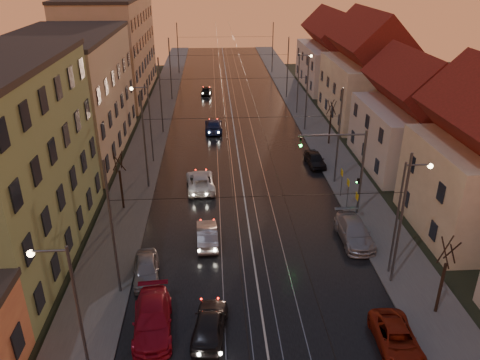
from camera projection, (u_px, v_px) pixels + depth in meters
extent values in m
cube|color=black|center=(234.00, 129.00, 57.69)|extent=(16.00, 120.00, 0.04)
cube|color=#4C4C4C|center=(153.00, 130.00, 57.12)|extent=(4.00, 120.00, 0.15)
cube|color=#4C4C4C|center=(314.00, 127.00, 58.20)|extent=(4.00, 120.00, 0.15)
cube|color=gray|center=(216.00, 129.00, 57.55)|extent=(0.06, 120.00, 0.03)
cube|color=gray|center=(228.00, 129.00, 57.63)|extent=(0.06, 120.00, 0.03)
cube|color=gray|center=(240.00, 129.00, 57.71)|extent=(0.06, 120.00, 0.03)
cube|color=gray|center=(252.00, 128.00, 57.79)|extent=(0.06, 120.00, 0.03)
cube|color=#B4AD8B|center=(69.00, 96.00, 48.78)|extent=(10.00, 20.00, 12.00)
cube|color=tan|center=(112.00, 48.00, 70.06)|extent=(10.00, 24.00, 14.00)
cube|color=beige|center=(480.00, 189.00, 34.53)|extent=(8.50, 10.00, 7.00)
cube|color=beige|center=(410.00, 136.00, 46.49)|extent=(9.00, 12.00, 6.00)
pyramid|color=#561B13|center=(418.00, 91.00, 44.54)|extent=(9.18, 12.24, 3.20)
cube|color=beige|center=(366.00, 91.00, 59.74)|extent=(9.00, 14.00, 7.50)
pyramid|color=#561B13|center=(371.00, 45.00, 57.30)|extent=(9.18, 14.28, 4.00)
cube|color=beige|center=(332.00, 66.00, 76.22)|extent=(9.00, 16.00, 6.50)
pyramid|color=#561B13|center=(334.00, 35.00, 74.10)|extent=(9.18, 16.32, 3.50)
cylinder|color=#595B60|center=(112.00, 231.00, 27.30)|extent=(0.16, 0.16, 9.00)
cylinder|color=#595B60|center=(401.00, 222.00, 28.23)|extent=(0.16, 0.16, 9.00)
cylinder|color=#595B60|center=(145.00, 141.00, 40.86)|extent=(0.16, 0.16, 9.00)
cylinder|color=#595B60|center=(338.00, 137.00, 41.79)|extent=(0.16, 0.16, 9.00)
cylinder|color=#595B60|center=(161.00, 97.00, 54.42)|extent=(0.16, 0.16, 9.00)
cylinder|color=#595B60|center=(307.00, 94.00, 55.35)|extent=(0.16, 0.16, 9.00)
cylinder|color=#595B60|center=(170.00, 70.00, 67.98)|extent=(0.16, 0.16, 9.00)
cylinder|color=#595B60|center=(288.00, 68.00, 68.91)|extent=(0.16, 0.16, 9.00)
cylinder|color=#595B60|center=(178.00, 49.00, 84.25)|extent=(0.16, 0.16, 9.00)
cylinder|color=#595B60|center=(273.00, 48.00, 85.18)|extent=(0.16, 0.16, 9.00)
cylinder|color=#595B60|center=(80.00, 321.00, 21.17)|extent=(0.14, 0.14, 8.00)
cylinder|color=#595B60|center=(48.00, 251.00, 19.52)|extent=(1.60, 0.10, 0.10)
sphere|color=#FFD88C|center=(31.00, 254.00, 19.52)|extent=(0.32, 0.32, 0.32)
cylinder|color=#595B60|center=(397.00, 221.00, 29.35)|extent=(0.14, 0.14, 8.00)
cylinder|color=#595B60|center=(419.00, 165.00, 27.79)|extent=(1.60, 0.10, 0.10)
sphere|color=#FFD88C|center=(430.00, 166.00, 27.87)|extent=(0.32, 0.32, 0.32)
cylinder|color=#595B60|center=(151.00, 125.00, 46.48)|extent=(0.14, 0.14, 8.00)
cylinder|color=#595B60|center=(139.00, 88.00, 44.83)|extent=(1.60, 0.10, 0.10)
sphere|color=#FFD88C|center=(131.00, 89.00, 44.83)|extent=(0.32, 0.32, 0.32)
cylinder|color=#595B60|center=(298.00, 84.00, 61.90)|extent=(0.14, 0.14, 8.00)
cylinder|color=#595B60|center=(306.00, 55.00, 60.33)|extent=(1.60, 0.10, 0.10)
sphere|color=#FFD88C|center=(311.00, 56.00, 60.41)|extent=(0.32, 0.32, 0.32)
cylinder|color=#595B60|center=(361.00, 174.00, 36.77)|extent=(0.20, 0.20, 7.20)
cylinder|color=#595B60|center=(332.00, 135.00, 35.23)|extent=(5.20, 0.14, 0.14)
imported|color=black|center=(300.00, 143.00, 35.35)|extent=(0.15, 0.18, 0.90)
sphere|color=#19FF3F|center=(301.00, 146.00, 35.31)|extent=(0.20, 0.20, 0.20)
cylinder|color=black|center=(122.00, 190.00, 38.32)|extent=(0.18, 0.18, 3.50)
cylinder|color=black|center=(121.00, 161.00, 37.33)|extent=(0.37, 0.92, 1.61)
cylinder|color=black|center=(118.00, 161.00, 37.45)|extent=(0.91, 0.40, 1.61)
cylinder|color=black|center=(115.00, 162.00, 37.15)|extent=(0.37, 0.92, 1.61)
cylinder|color=black|center=(119.00, 163.00, 37.05)|extent=(0.84, 0.54, 1.62)
cylinder|color=black|center=(440.00, 289.00, 26.77)|extent=(0.18, 0.18, 3.50)
cylinder|color=black|center=(452.00, 251.00, 25.78)|extent=(0.37, 0.92, 1.61)
cylinder|color=black|center=(445.00, 249.00, 25.89)|extent=(0.91, 0.40, 1.61)
cylinder|color=black|center=(445.00, 253.00, 25.60)|extent=(0.37, 0.92, 1.61)
cylinder|color=black|center=(453.00, 254.00, 25.50)|extent=(0.84, 0.54, 1.62)
cylinder|color=black|center=(330.00, 130.00, 52.09)|extent=(0.18, 0.18, 3.50)
cylinder|color=black|center=(334.00, 107.00, 51.10)|extent=(0.37, 0.92, 1.61)
cylinder|color=black|center=(330.00, 107.00, 51.22)|extent=(0.91, 0.40, 1.61)
cylinder|color=black|center=(330.00, 108.00, 50.92)|extent=(0.37, 0.92, 1.61)
cylinder|color=black|center=(333.00, 108.00, 50.82)|extent=(0.84, 0.54, 1.62)
imported|color=black|center=(210.00, 324.00, 25.63)|extent=(2.31, 4.53, 1.48)
imported|color=gray|center=(207.00, 235.00, 34.09)|extent=(1.66, 4.28, 1.39)
imported|color=silver|center=(200.00, 181.00, 42.30)|extent=(2.83, 5.39, 1.45)
imported|color=navy|center=(214.00, 125.00, 56.73)|extent=(2.10, 5.09, 1.47)
imported|color=black|center=(206.00, 90.00, 72.46)|extent=(1.83, 3.88, 1.28)
imported|color=maroon|center=(153.00, 319.00, 25.95)|extent=(2.52, 5.35, 1.51)
imported|color=#949398|center=(146.00, 269.00, 30.28)|extent=(2.09, 4.24, 1.39)
imported|color=maroon|center=(397.00, 340.00, 24.72)|extent=(2.26, 4.61, 1.26)
imported|color=#9F9EA4|center=(354.00, 232.00, 34.34)|extent=(2.13, 5.20, 1.51)
imported|color=black|center=(315.00, 159.00, 47.12)|extent=(1.87, 4.11, 1.37)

